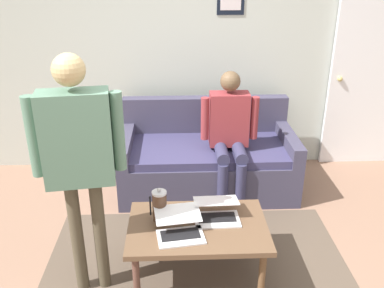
{
  "coord_description": "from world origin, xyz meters",
  "views": [
    {
      "loc": [
        0.12,
        2.34,
        2.23
      ],
      "look_at": [
        -0.01,
        -0.87,
        0.8
      ],
      "focal_mm": 39.19,
      "sensor_mm": 36.0,
      "label": 1
    }
  ],
  "objects_px": {
    "laptop_left": "(217,213)",
    "person_seated": "(230,130)",
    "couch": "(207,160)",
    "coffee_table": "(198,231)",
    "interior_door": "(366,77)",
    "person_standing": "(78,150)",
    "french_press": "(160,206)",
    "laptop_center": "(180,228)"
  },
  "relations": [
    {
      "from": "french_press",
      "to": "laptop_center",
      "type": "bearing_deg",
      "value": 128.43
    },
    {
      "from": "interior_door",
      "to": "person_standing",
      "type": "relative_size",
      "value": 1.18
    },
    {
      "from": "couch",
      "to": "french_press",
      "type": "bearing_deg",
      "value": 70.6
    },
    {
      "from": "laptop_left",
      "to": "laptop_center",
      "type": "xyz_separation_m",
      "value": [
        0.28,
        0.19,
        -0.0
      ]
    },
    {
      "from": "couch",
      "to": "laptop_left",
      "type": "relative_size",
      "value": 5.13
    },
    {
      "from": "person_seated",
      "to": "french_press",
      "type": "bearing_deg",
      "value": 58.47
    },
    {
      "from": "french_press",
      "to": "person_standing",
      "type": "relative_size",
      "value": 0.16
    },
    {
      "from": "couch",
      "to": "laptop_center",
      "type": "xyz_separation_m",
      "value": [
        0.3,
        1.46,
        0.18
      ]
    },
    {
      "from": "couch",
      "to": "person_standing",
      "type": "bearing_deg",
      "value": 57.19
    },
    {
      "from": "interior_door",
      "to": "coffee_table",
      "type": "distance_m",
      "value": 2.81
    },
    {
      "from": "coffee_table",
      "to": "laptop_left",
      "type": "bearing_deg",
      "value": -148.71
    },
    {
      "from": "person_seated",
      "to": "interior_door",
      "type": "bearing_deg",
      "value": -154.65
    },
    {
      "from": "coffee_table",
      "to": "person_seated",
      "type": "relative_size",
      "value": 0.8
    },
    {
      "from": "interior_door",
      "to": "couch",
      "type": "xyz_separation_m",
      "value": [
        1.8,
        0.53,
        -0.72
      ]
    },
    {
      "from": "coffee_table",
      "to": "person_seated",
      "type": "distance_m",
      "value": 1.24
    },
    {
      "from": "couch",
      "to": "coffee_table",
      "type": "relative_size",
      "value": 1.73
    },
    {
      "from": "laptop_center",
      "to": "french_press",
      "type": "bearing_deg",
      "value": -51.57
    },
    {
      "from": "laptop_left",
      "to": "person_seated",
      "type": "relative_size",
      "value": 0.27
    },
    {
      "from": "interior_door",
      "to": "french_press",
      "type": "xyz_separation_m",
      "value": [
        2.25,
        1.81,
        -0.46
      ]
    },
    {
      "from": "couch",
      "to": "person_seated",
      "type": "height_order",
      "value": "person_seated"
    },
    {
      "from": "coffee_table",
      "to": "laptop_center",
      "type": "bearing_deg",
      "value": 36.39
    },
    {
      "from": "laptop_center",
      "to": "person_seated",
      "type": "bearing_deg",
      "value": -112.07
    },
    {
      "from": "coffee_table",
      "to": "laptop_left",
      "type": "distance_m",
      "value": 0.2
    },
    {
      "from": "laptop_center",
      "to": "interior_door",
      "type": "bearing_deg",
      "value": -136.58
    },
    {
      "from": "french_press",
      "to": "person_seated",
      "type": "xyz_separation_m",
      "value": [
        -0.64,
        -1.05,
        0.17
      ]
    },
    {
      "from": "french_press",
      "to": "person_standing",
      "type": "xyz_separation_m",
      "value": [
        0.5,
        0.19,
        0.55
      ]
    },
    {
      "from": "laptop_center",
      "to": "person_seated",
      "type": "height_order",
      "value": "person_seated"
    },
    {
      "from": "french_press",
      "to": "interior_door",
      "type": "bearing_deg",
      "value": -141.18
    },
    {
      "from": "laptop_left",
      "to": "person_standing",
      "type": "distance_m",
      "value": 1.13
    },
    {
      "from": "interior_door",
      "to": "person_seated",
      "type": "height_order",
      "value": "interior_door"
    },
    {
      "from": "coffee_table",
      "to": "person_seated",
      "type": "height_order",
      "value": "person_seated"
    },
    {
      "from": "coffee_table",
      "to": "laptop_left",
      "type": "xyz_separation_m",
      "value": [
        -0.15,
        -0.09,
        0.09
      ]
    },
    {
      "from": "interior_door",
      "to": "coffee_table",
      "type": "height_order",
      "value": "interior_door"
    },
    {
      "from": "coffee_table",
      "to": "person_standing",
      "type": "xyz_separation_m",
      "value": [
        0.77,
        0.11,
        0.72
      ]
    },
    {
      "from": "laptop_center",
      "to": "person_seated",
      "type": "xyz_separation_m",
      "value": [
        -0.5,
        -1.23,
        0.24
      ]
    },
    {
      "from": "interior_door",
      "to": "french_press",
      "type": "distance_m",
      "value": 2.92
    },
    {
      "from": "coffee_table",
      "to": "person_standing",
      "type": "bearing_deg",
      "value": 7.8
    },
    {
      "from": "interior_door",
      "to": "laptop_center",
      "type": "relative_size",
      "value": 5.34
    },
    {
      "from": "coffee_table",
      "to": "interior_door",
      "type": "bearing_deg",
      "value": -136.16
    },
    {
      "from": "laptop_center",
      "to": "couch",
      "type": "bearing_deg",
      "value": -101.81
    },
    {
      "from": "laptop_center",
      "to": "person_seated",
      "type": "relative_size",
      "value": 0.3
    },
    {
      "from": "interior_door",
      "to": "laptop_center",
      "type": "xyz_separation_m",
      "value": [
        2.11,
        1.99,
        -0.54
      ]
    }
  ]
}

